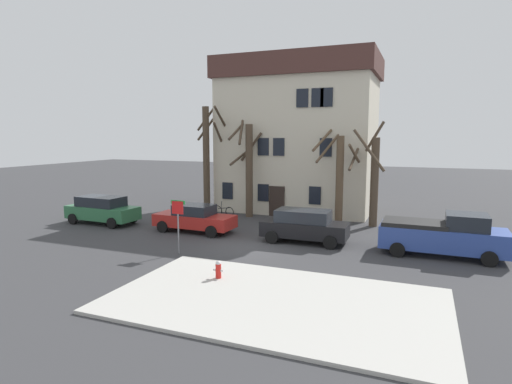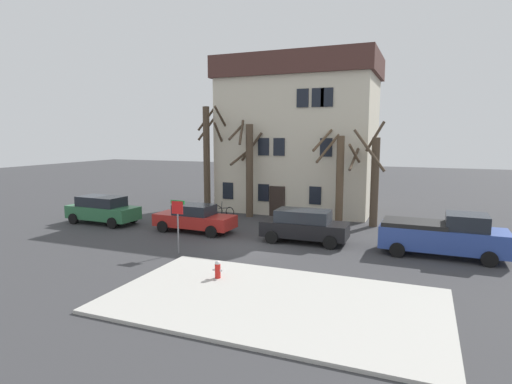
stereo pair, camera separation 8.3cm
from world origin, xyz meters
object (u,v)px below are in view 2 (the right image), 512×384
(street_sign_pole, at_px, (178,216))
(tree_bare_near, at_px, (208,155))
(car_black_wagon, at_px, (304,226))
(tree_bare_end, at_px, (373,177))
(fire_hydrant, at_px, (218,269))
(car_green_wagon, at_px, (103,209))
(tree_bare_mid, at_px, (249,167))
(car_red_sedan, at_px, (195,218))
(bicycle_leaning, at_px, (224,211))
(pickup_truck_blue, at_px, (443,235))
(tree_bare_far, at_px, (339,176))
(building_main, at_px, (298,134))

(street_sign_pole, bearing_deg, tree_bare_near, 110.88)
(car_black_wagon, distance_m, street_sign_pole, 6.63)
(tree_bare_end, height_order, fire_hydrant, tree_bare_end)
(tree_bare_end, relative_size, car_green_wagon, 1.36)
(tree_bare_mid, xyz_separation_m, car_red_sedan, (-1.09, -5.46, -2.64))
(tree_bare_near, xyz_separation_m, tree_bare_end, (11.60, -0.39, -1.12))
(tree_bare_near, xyz_separation_m, car_green_wagon, (-4.39, -5.96, -3.25))
(tree_bare_end, xyz_separation_m, bicycle_leaning, (-9.89, -0.53, -2.67))
(car_green_wagon, relative_size, pickup_truck_blue, 0.86)
(car_green_wagon, relative_size, street_sign_pole, 1.85)
(bicycle_leaning, bearing_deg, car_red_sedan, -83.99)
(tree_bare_far, height_order, car_black_wagon, tree_bare_far)
(car_black_wagon, bearing_deg, bicycle_leaning, 145.76)
(building_main, relative_size, car_red_sedan, 2.39)
(car_green_wagon, height_order, car_red_sedan, car_green_wagon)
(building_main, bearing_deg, fire_hydrant, -84.24)
(tree_bare_near, height_order, tree_bare_mid, tree_bare_near)
(building_main, relative_size, car_black_wagon, 2.53)
(building_main, bearing_deg, street_sign_pole, -97.45)
(tree_bare_mid, bearing_deg, car_green_wagon, -143.77)
(car_red_sedan, bearing_deg, tree_bare_far, 34.71)
(car_green_wagon, distance_m, car_black_wagon, 13.17)
(tree_bare_near, bearing_deg, bicycle_leaning, -28.29)
(tree_bare_mid, bearing_deg, car_black_wagon, -44.70)
(building_main, height_order, pickup_truck_blue, building_main)
(tree_bare_end, bearing_deg, car_black_wagon, -117.89)
(fire_hydrant, bearing_deg, tree_bare_end, 70.71)
(tree_bare_far, relative_size, fire_hydrant, 8.91)
(car_red_sedan, bearing_deg, car_green_wagon, -178.43)
(tree_bare_end, relative_size, fire_hydrant, 9.42)
(fire_hydrant, bearing_deg, tree_bare_mid, 107.81)
(car_black_wagon, bearing_deg, building_main, 108.48)
(tree_bare_mid, bearing_deg, tree_bare_end, -0.46)
(pickup_truck_blue, distance_m, street_sign_pole, 12.39)
(tree_bare_far, xyz_separation_m, tree_bare_end, (2.04, 0.31, -0.05))
(tree_bare_far, height_order, car_red_sedan, tree_bare_far)
(tree_bare_near, xyz_separation_m, tree_bare_mid, (3.31, -0.32, -0.71))
(building_main, height_order, car_green_wagon, building_main)
(car_green_wagon, bearing_deg, street_sign_pole, -26.51)
(car_black_wagon, xyz_separation_m, fire_hydrant, (-1.48, -6.98, -0.42))
(tree_bare_far, height_order, fire_hydrant, tree_bare_far)
(tree_bare_near, bearing_deg, tree_bare_mid, -5.51)
(pickup_truck_blue, height_order, bicycle_leaning, pickup_truck_blue)
(car_green_wagon, bearing_deg, bicycle_leaning, 39.60)
(car_black_wagon, bearing_deg, car_red_sedan, -179.54)
(building_main, relative_size, tree_bare_mid, 1.72)
(tree_bare_mid, relative_size, tree_bare_end, 1.03)
(car_green_wagon, distance_m, fire_hydrant, 13.49)
(tree_bare_end, xyz_separation_m, car_red_sedan, (-9.38, -5.39, -2.23))
(car_red_sedan, distance_m, car_black_wagon, 6.56)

